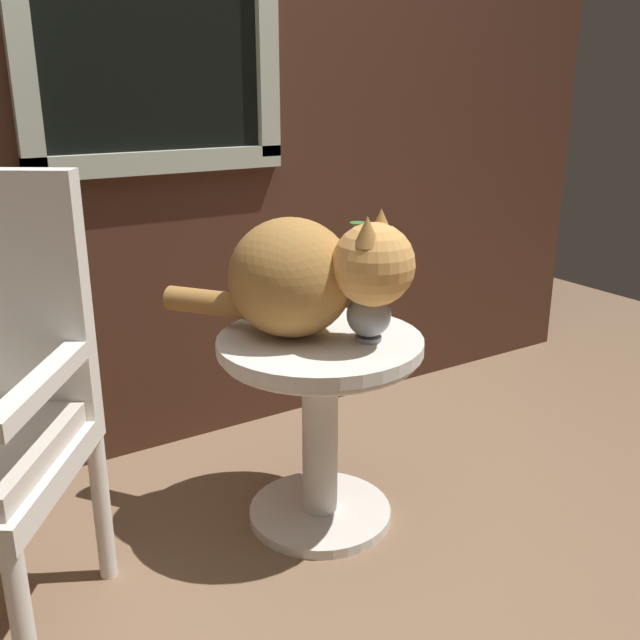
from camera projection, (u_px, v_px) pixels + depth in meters
name	position (u px, v px, depth m)	size (l,w,h in m)	color
ground_plane	(278.00, 582.00, 1.84)	(6.00, 6.00, 0.00)	#7F6047
back_wall	(126.00, 50.00, 2.14)	(4.00, 0.07, 2.60)	#47281C
wicker_side_table	(320.00, 394.00, 2.00)	(0.56, 0.56, 0.56)	silver
cat	(306.00, 275.00, 1.90)	(0.50, 0.62, 0.35)	#AD7A3D
pewter_vase_with_ivy	(369.00, 307.00, 1.90)	(0.13, 0.12, 0.32)	#99999E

